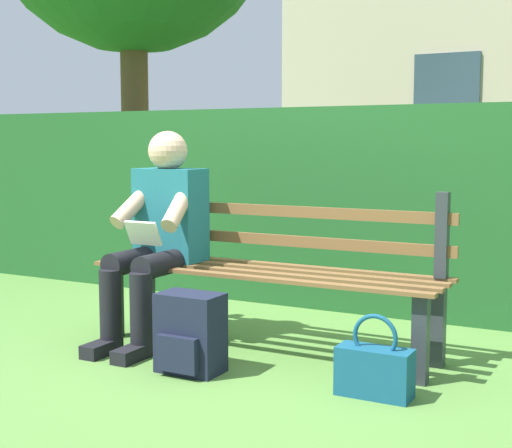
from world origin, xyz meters
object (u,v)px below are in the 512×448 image
Objects in this scene: backpack at (190,334)px; person_seated at (158,231)px; park_bench at (270,270)px; handbag at (374,370)px.

person_seated is at bearing -40.72° from backpack.
park_bench is at bearing -104.49° from backpack.
person_seated is 3.03× the size of backpack.
park_bench is 0.66m from person_seated.
park_bench is at bearing -165.40° from person_seated.
person_seated is at bearing -12.93° from handbag.
backpack is at bearing 75.51° from park_bench.
backpack is (-0.47, 0.40, -0.43)m from person_seated.
handbag is (-0.75, 0.47, -0.30)m from park_bench.
backpack is at bearing 139.28° from person_seated.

